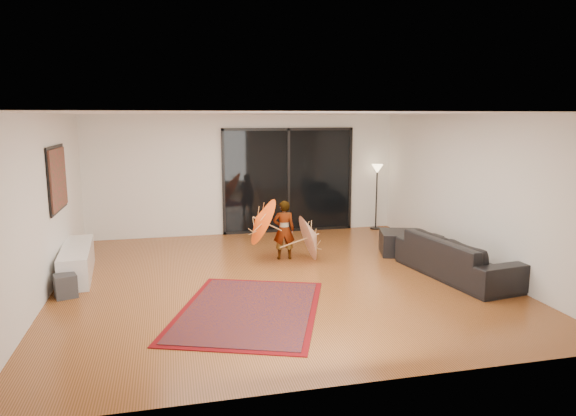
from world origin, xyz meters
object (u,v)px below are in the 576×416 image
object	(u,v)px
ottoman	(401,243)
sofa	(457,257)
child	(284,230)
media_console	(77,261)

from	to	relation	value
ottoman	sofa	bearing A→B (deg)	-80.19
sofa	child	bearing A→B (deg)	47.85
sofa	ottoman	distance (m)	1.59
sofa	child	xyz separation A→B (m)	(-2.58, 1.73, 0.22)
media_console	ottoman	world-z (taller)	media_console
media_console	ottoman	size ratio (longest dim) A/B	2.38
ottoman	media_console	bearing A→B (deg)	-179.31
child	ottoman	bearing A→B (deg)	-176.96
sofa	ottoman	size ratio (longest dim) A/B	3.03
ottoman	child	bearing A→B (deg)	175.86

